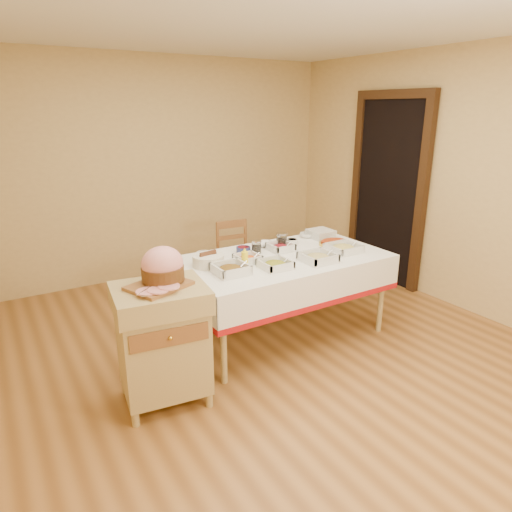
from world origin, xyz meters
The scene contains 23 objects.
room_shell centered at (0.00, 0.00, 1.30)m, with size 5.00×5.00×5.00m.
doorway centered at (2.20, 0.90, 1.11)m, with size 0.09×1.10×2.20m.
dining_table centered at (0.30, 0.30, 0.60)m, with size 1.82×1.02×0.76m.
butcher_cart centered at (-0.97, -0.09, 0.49)m, with size 0.67×0.59×0.87m.
dining_chair centered at (0.37, 1.28, 0.44)m, with size 0.42×0.40×0.85m.
ham_on_board centered at (-0.93, -0.06, 0.98)m, with size 0.40×0.38×0.27m.
serving_dish_a centered at (-0.30, 0.16, 0.80)m, with size 0.26×0.26×0.11m.
serving_dish_b centered at (0.07, 0.08, 0.79)m, with size 0.24×0.24×0.10m.
serving_dish_c centered at (0.48, 0.03, 0.79)m, with size 0.26×0.26×0.11m.
serving_dish_d centered at (0.85, 0.13, 0.79)m, with size 0.27×0.27×0.10m.
serving_dish_e centered at (-0.04, 0.33, 0.79)m, with size 0.21×0.20×0.09m.
serving_dish_f centered at (0.38, 0.46, 0.79)m, with size 0.22×0.21×0.10m.
small_bowl_left centered at (-0.32, 0.60, 0.79)m, with size 0.13×0.13×0.06m.
small_bowl_mid centered at (0.06, 0.58, 0.79)m, with size 0.13×0.13×0.05m.
small_bowl_right centered at (0.58, 0.55, 0.79)m, with size 0.11×0.11×0.05m.
bowl_white_imported centered at (0.33, 0.65, 0.78)m, with size 0.16×0.16×0.04m, color silver.
bowl_small_imported centered at (0.86, 0.68, 0.78)m, with size 0.15×0.15×0.05m, color silver.
preserve_jar_left centered at (0.16, 0.51, 0.81)m, with size 0.09×0.09×0.11m.
preserve_jar_right centered at (0.46, 0.55, 0.82)m, with size 0.10×0.10×0.13m.
mustard_bottle centered at (-0.14, 0.22, 0.84)m, with size 0.05×0.05×0.17m.
bread_basket centered at (-0.37, 0.42, 0.81)m, with size 0.26×0.26×0.11m.
plate_stack centered at (0.97, 0.60, 0.80)m, with size 0.23×0.23×0.08m.
brass_platter centered at (0.92, 0.36, 0.78)m, with size 0.30×0.22×0.04m.
Camera 1 is at (-1.89, -2.83, 2.00)m, focal length 32.00 mm.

